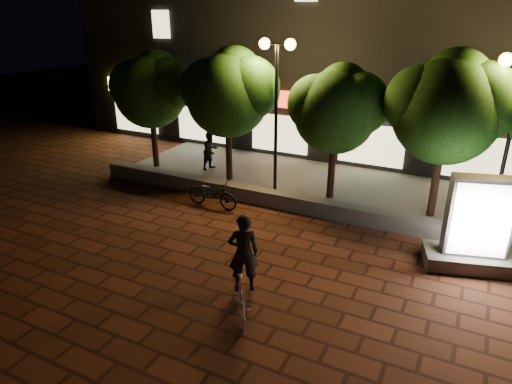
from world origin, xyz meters
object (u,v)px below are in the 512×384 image
Objects in this scene: ad_kiosk at (476,232)px; scooter_parked at (212,193)px; street_lamp_left at (277,78)px; tree_mid at (338,106)px; tree_right at (450,104)px; rider at (243,253)px; scooter_pink at (241,299)px; tree_left at (230,90)px; pedestrian at (211,151)px; tree_far_left at (152,87)px.

ad_kiosk is 7.86m from scooter_parked.
street_lamp_left reaches higher than scooter_parked.
tree_right is at bearing 0.00° from tree_mid.
tree_mid is 2.45× the size of scooter_parked.
street_lamp_left is 2.71× the size of rider.
tree_mid is at bearing -124.15° from rider.
scooter_pink is (-4.21, -4.44, -0.53)m from ad_kiosk.
tree_mid is at bearing 149.20° from ad_kiosk.
tree_right is at bearing 0.00° from tree_left.
tree_mid is 2.93× the size of pedestrian.
ad_kiosk is (4.52, -2.69, -2.24)m from tree_mid.
rider is at bearing -143.19° from ad_kiosk.
street_lamp_left is 6.94m from rider.
rider is (-3.45, -6.19, -2.61)m from tree_right.
tree_left is 4.00m from tree_mid.
tree_right is (7.30, 0.00, 0.12)m from tree_left.
scooter_pink is (2.36, -6.87, -3.59)m from street_lamp_left.
pedestrian is (-9.83, 3.33, -0.13)m from ad_kiosk.
street_lamp_left reaches higher than scooter_pink.
ad_kiosk is 1.59× the size of pedestrian.
ad_kiosk is (12.02, -2.69, -2.32)m from tree_far_left.
scooter_pink is (0.30, -7.14, -2.77)m from tree_mid.
ad_kiosk reaches higher than scooter_parked.
tree_left is 2.05m from street_lamp_left.
tree_far_left is 0.91× the size of tree_right.
tree_left reaches higher than scooter_pink.
tree_mid is at bearing -180.00° from tree_right.
tree_left is 7.70m from rider.
tree_right is 7.71m from scooter_parked.
rider is (3.85, -6.19, -2.49)m from tree_left.
scooter_parked is at bearing -134.47° from pedestrian.
rider reaches higher than scooter_pink.
tree_far_left is 10.95m from scooter_pink.
tree_mid is 7.66m from scooter_pink.
tree_far_left reaches higher than ad_kiosk.
ad_kiosk is at bearing -175.95° from rider.
street_lamp_left is at bearing -7.70° from tree_left.
street_lamp_left is 2.11× the size of ad_kiosk.
tree_left is (3.50, 0.00, 0.15)m from tree_far_left.
scooter_pink is (4.30, -7.14, -3.00)m from tree_left.
tree_far_left is at bearing 177.24° from street_lamp_left.
pedestrian is (-1.31, 0.64, -2.60)m from tree_left.
tree_right is at bearing -69.04° from scooter_parked.
tree_left is at bearing 15.97° from scooter_parked.
tree_far_left is 2.42× the size of rider.
scooter_pink is (7.80, -7.14, -2.85)m from tree_far_left.
scooter_parked is at bearing -119.92° from street_lamp_left.
tree_far_left is at bearing -180.00° from tree_right.
tree_far_left is 5.61m from scooter_parked.
street_lamp_left reaches higher than tree_left.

